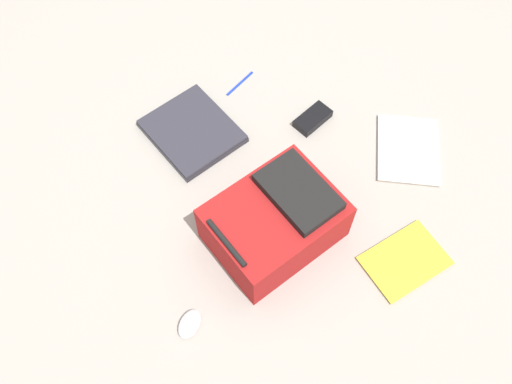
# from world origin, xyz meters

# --- Properties ---
(ground_plane) EXTENTS (3.63, 3.63, 0.00)m
(ground_plane) POSITION_xyz_m (0.00, 0.00, 0.00)
(ground_plane) COLOR gray
(backpack) EXTENTS (0.33, 0.41, 0.21)m
(backpack) POSITION_xyz_m (-0.12, 0.09, 0.09)
(backpack) COLOR maroon
(backpack) RESTS_ON ground_plane
(laptop) EXTENTS (0.33, 0.29, 0.03)m
(laptop) POSITION_xyz_m (0.36, 0.03, 0.02)
(laptop) COLOR #24242C
(laptop) RESTS_ON ground_plane
(book_comic) EXTENTS (0.22, 0.28, 0.01)m
(book_comic) POSITION_xyz_m (-0.47, -0.14, 0.01)
(book_comic) COLOR silver
(book_comic) RESTS_ON ground_plane
(book_blue) EXTENTS (0.34, 0.35, 0.01)m
(book_blue) POSITION_xyz_m (-0.22, -0.47, 0.01)
(book_blue) COLOR silver
(book_blue) RESTS_ON ground_plane
(computer_mouse) EXTENTS (0.09, 0.11, 0.04)m
(computer_mouse) POSITION_xyz_m (-0.16, 0.48, 0.02)
(computer_mouse) COLOR silver
(computer_mouse) RESTS_ON ground_plane
(power_brick) EXTENTS (0.07, 0.14, 0.03)m
(power_brick) POSITION_xyz_m (0.10, -0.32, 0.02)
(power_brick) COLOR black
(power_brick) RESTS_ON ground_plane
(pen_black) EXTENTS (0.03, 0.15, 0.01)m
(pen_black) POSITION_xyz_m (0.41, -0.25, 0.00)
(pen_black) COLOR #1933B2
(pen_black) RESTS_ON ground_plane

